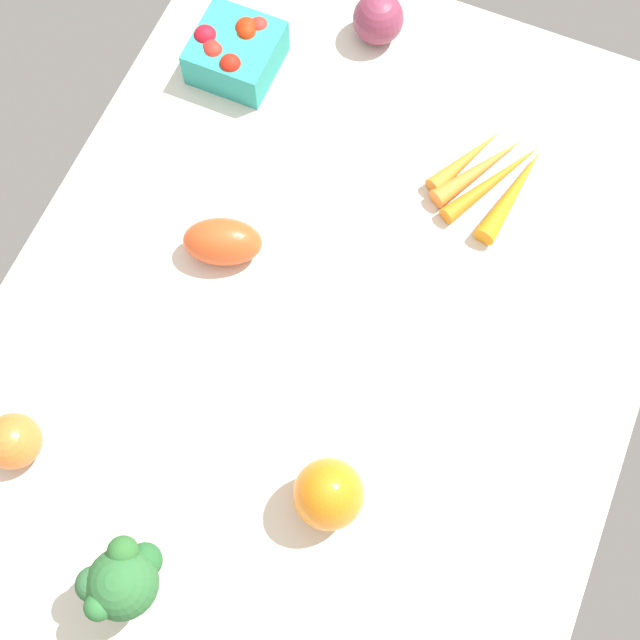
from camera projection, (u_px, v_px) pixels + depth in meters
tablecloth at (320, 329)px, 102.17cm from camera, size 104.00×76.00×2.00cm
broccoli_head at (122, 581)px, 83.72cm from camera, size 8.78×8.04×11.62cm
carrot_bunch at (491, 177)px, 106.83cm from camera, size 16.37×13.50×2.81cm
bell_pepper_orange at (328, 494)px, 89.41cm from camera, size 10.28×10.28×9.84cm
heirloom_tomato_orange at (13, 441)px, 93.18cm from camera, size 6.31×6.31×6.31cm
berry_basket at (235, 51)px, 111.25cm from camera, size 10.75×10.75×6.61cm
roma_tomato at (223, 242)px, 101.90cm from camera, size 8.71×10.99×5.79cm
red_onion_near_basket at (378, 18)px, 112.74cm from camera, size 6.87×6.87×6.87cm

